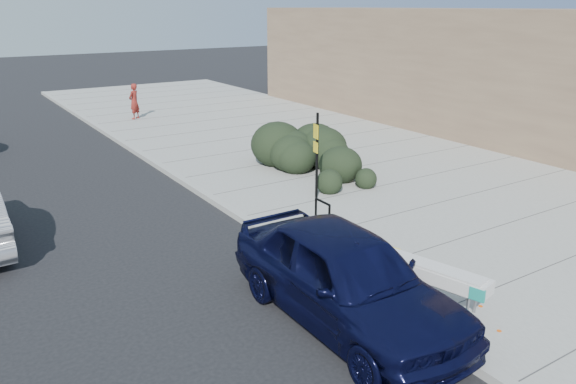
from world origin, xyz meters
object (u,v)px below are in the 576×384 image
object	(u,v)px
bench	(426,271)
bike_rack	(322,215)
pedestrian	(134,101)
sign_post	(317,150)
sedan_navy	(346,277)

from	to	relation	value
bench	bike_rack	bearing A→B (deg)	71.76
bench	pedestrian	xyz separation A→B (m)	(1.21, 19.78, 0.27)
bench	sign_post	distance (m)	6.01
bike_rack	pedestrian	bearing A→B (deg)	87.56
bench	sign_post	size ratio (longest dim) A/B	1.00
sedan_navy	pedestrian	bearing A→B (deg)	82.26
sign_post	sedan_navy	distance (m)	6.24
bike_rack	sign_post	distance (m)	2.83
sign_post	pedestrian	world-z (taller)	sign_post
bike_rack	pedestrian	xyz separation A→B (m)	(1.01, 16.33, 0.31)
pedestrian	bench	bearing A→B (deg)	50.38
bench	sign_post	xyz separation A→B (m)	(1.66, 5.72, 0.82)
sedan_navy	pedestrian	world-z (taller)	pedestrian
bench	bike_rack	world-z (taller)	bike_rack
sign_post	sedan_navy	bearing A→B (deg)	-110.10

